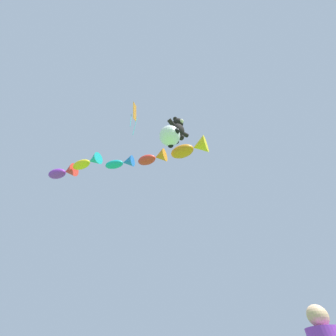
{
  "coord_description": "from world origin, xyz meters",
  "views": [
    {
      "loc": [
        -4.07,
        -0.51,
        0.99
      ],
      "look_at": [
        1.71,
        5.18,
        9.04
      ],
      "focal_mm": 24.0,
      "sensor_mm": 36.0,
      "label": 1
    }
  ],
  "objects_px": {
    "fish_kite_crimson": "(153,158)",
    "fish_kite_violet": "(63,172)",
    "fish_kite_teal": "(121,163)",
    "soccer_ball_kite": "(170,136)",
    "teddy_bear_kite": "(178,128)",
    "fish_kite_tangerine": "(191,149)",
    "diamond_kite": "(135,113)",
    "fish_kite_goldfin": "(88,162)"
  },
  "relations": [
    {
      "from": "teddy_bear_kite",
      "to": "fish_kite_crimson",
      "type": "height_order",
      "value": "fish_kite_crimson"
    },
    {
      "from": "fish_kite_teal",
      "to": "diamond_kite",
      "type": "distance_m",
      "value": 3.92
    },
    {
      "from": "fish_kite_teal",
      "to": "diamond_kite",
      "type": "xyz_separation_m",
      "value": [
        -1.65,
        -3.41,
        1.0
      ]
    },
    {
      "from": "diamond_kite",
      "to": "fish_kite_teal",
      "type": "bearing_deg",
      "value": 64.18
    },
    {
      "from": "soccer_ball_kite",
      "to": "fish_kite_teal",
      "type": "bearing_deg",
      "value": 83.18
    },
    {
      "from": "fish_kite_crimson",
      "to": "fish_kite_violet",
      "type": "height_order",
      "value": "fish_kite_violet"
    },
    {
      "from": "fish_kite_goldfin",
      "to": "diamond_kite",
      "type": "distance_m",
      "value": 5.39
    },
    {
      "from": "fish_kite_crimson",
      "to": "fish_kite_goldfin",
      "type": "height_order",
      "value": "fish_kite_goldfin"
    },
    {
      "from": "fish_kite_crimson",
      "to": "fish_kite_teal",
      "type": "relative_size",
      "value": 0.99
    },
    {
      "from": "fish_kite_crimson",
      "to": "diamond_kite",
      "type": "height_order",
      "value": "diamond_kite"
    },
    {
      "from": "soccer_ball_kite",
      "to": "fish_kite_crimson",
      "type": "xyz_separation_m",
      "value": [
        1.85,
        3.39,
        2.35
      ]
    },
    {
      "from": "fish_kite_violet",
      "to": "diamond_kite",
      "type": "relative_size",
      "value": 0.83
    },
    {
      "from": "teddy_bear_kite",
      "to": "fish_kite_tangerine",
      "type": "relative_size",
      "value": 0.63
    },
    {
      "from": "teddy_bear_kite",
      "to": "fish_kite_crimson",
      "type": "bearing_deg",
      "value": 71.99
    },
    {
      "from": "soccer_ball_kite",
      "to": "fish_kite_crimson",
      "type": "height_order",
      "value": "fish_kite_crimson"
    },
    {
      "from": "teddy_bear_kite",
      "to": "soccer_ball_kite",
      "type": "bearing_deg",
      "value": -175.96
    },
    {
      "from": "fish_kite_crimson",
      "to": "soccer_ball_kite",
      "type": "bearing_deg",
      "value": -118.59
    },
    {
      "from": "fish_kite_violet",
      "to": "soccer_ball_kite",
      "type": "bearing_deg",
      "value": -80.03
    },
    {
      "from": "fish_kite_tangerine",
      "to": "fish_kite_goldfin",
      "type": "distance_m",
      "value": 7.81
    },
    {
      "from": "diamond_kite",
      "to": "teddy_bear_kite",
      "type": "bearing_deg",
      "value": -51.52
    },
    {
      "from": "teddy_bear_kite",
      "to": "fish_kite_violet",
      "type": "height_order",
      "value": "fish_kite_violet"
    },
    {
      "from": "fish_kite_tangerine",
      "to": "fish_kite_crimson",
      "type": "distance_m",
      "value": 2.76
    },
    {
      "from": "fish_kite_crimson",
      "to": "fish_kite_violet",
      "type": "distance_m",
      "value": 7.48
    },
    {
      "from": "diamond_kite",
      "to": "fish_kite_tangerine",
      "type": "bearing_deg",
      "value": -19.9
    },
    {
      "from": "teddy_bear_kite",
      "to": "fish_kite_violet",
      "type": "bearing_deg",
      "value": 104.26
    },
    {
      "from": "fish_kite_teal",
      "to": "teddy_bear_kite",
      "type": "bearing_deg",
      "value": -89.09
    },
    {
      "from": "fish_kite_teal",
      "to": "fish_kite_violet",
      "type": "bearing_deg",
      "value": 119.51
    },
    {
      "from": "soccer_ball_kite",
      "to": "diamond_kite",
      "type": "relative_size",
      "value": 0.39
    },
    {
      "from": "soccer_ball_kite",
      "to": "fish_kite_crimson",
      "type": "relative_size",
      "value": 0.53
    },
    {
      "from": "soccer_ball_kite",
      "to": "fish_kite_tangerine",
      "type": "xyz_separation_m",
      "value": [
        2.88,
        0.84,
        2.13
      ]
    },
    {
      "from": "fish_kite_goldfin",
      "to": "teddy_bear_kite",
      "type": "bearing_deg",
      "value": -76.77
    },
    {
      "from": "teddy_bear_kite",
      "to": "diamond_kite",
      "type": "xyz_separation_m",
      "value": [
        -1.74,
        2.19,
        2.1
      ]
    },
    {
      "from": "fish_kite_goldfin",
      "to": "diamond_kite",
      "type": "xyz_separation_m",
      "value": [
        0.03,
        -5.34,
        0.75
      ]
    },
    {
      "from": "fish_kite_teal",
      "to": "fish_kite_goldfin",
      "type": "xyz_separation_m",
      "value": [
        -1.68,
        1.93,
        0.25
      ]
    },
    {
      "from": "fish_kite_tangerine",
      "to": "fish_kite_teal",
      "type": "bearing_deg",
      "value": 114.68
    },
    {
      "from": "soccer_ball_kite",
      "to": "fish_kite_tangerine",
      "type": "height_order",
      "value": "fish_kite_tangerine"
    },
    {
      "from": "fish_kite_teal",
      "to": "fish_kite_violet",
      "type": "relative_size",
      "value": 0.91
    },
    {
      "from": "fish_kite_tangerine",
      "to": "fish_kite_violet",
      "type": "xyz_separation_m",
      "value": [
        -4.63,
        9.08,
        0.76
      ]
    },
    {
      "from": "soccer_ball_kite",
      "to": "fish_kite_teal",
      "type": "xyz_separation_m",
      "value": [
        0.68,
        5.65,
        2.61
      ]
    },
    {
      "from": "fish_kite_teal",
      "to": "fish_kite_violet",
      "type": "height_order",
      "value": "fish_kite_violet"
    },
    {
      "from": "fish_kite_teal",
      "to": "fish_kite_crimson",
      "type": "bearing_deg",
      "value": -62.49
    },
    {
      "from": "teddy_bear_kite",
      "to": "fish_kite_goldfin",
      "type": "height_order",
      "value": "fish_kite_goldfin"
    }
  ]
}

